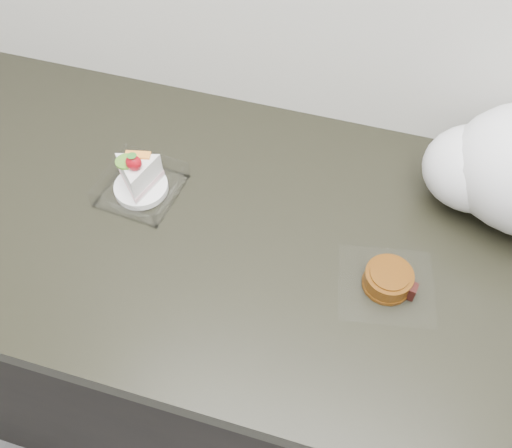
{
  "coord_description": "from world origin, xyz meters",
  "views": [
    {
      "loc": [
        0.04,
        1.15,
        1.69
      ],
      "look_at": [
        -0.11,
        1.68,
        0.94
      ],
      "focal_mm": 40.0,
      "sensor_mm": 36.0,
      "label": 1
    }
  ],
  "objects": [
    {
      "name": "counter",
      "position": [
        0.0,
        1.69,
        0.45
      ],
      "size": [
        2.04,
        0.64,
        0.9
      ],
      "color": "black",
      "rests_on": "ground"
    },
    {
      "name": "cake_tray",
      "position": [
        -0.34,
        1.72,
        0.93
      ],
      "size": [
        0.14,
        0.14,
        0.1
      ],
      "rotation": [
        0.0,
        0.0,
        -0.1
      ],
      "color": "white",
      "rests_on": "counter"
    },
    {
      "name": "mooncake_wrap",
      "position": [
        0.11,
        1.65,
        0.91
      ],
      "size": [
        0.18,
        0.17,
        0.04
      ],
      "rotation": [
        0.0,
        0.0,
        0.36
      ],
      "color": "white",
      "rests_on": "counter"
    }
  ]
}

